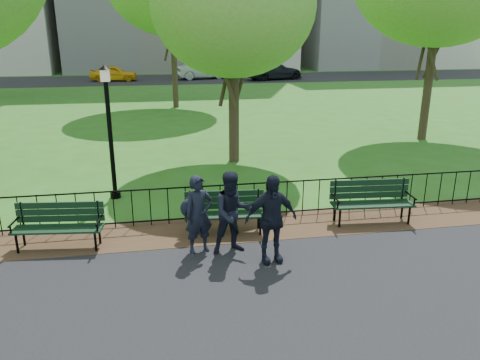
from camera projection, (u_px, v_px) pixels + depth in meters
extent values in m
plane|color=#305917|center=(224.00, 261.00, 9.09)|extent=(120.00, 120.00, 0.00)
cube|color=#342615|center=(215.00, 229.00, 10.49)|extent=(60.00, 1.60, 0.01)
cube|color=black|center=(168.00, 79.00, 41.87)|extent=(70.00, 9.00, 0.01)
cylinder|color=black|center=(211.00, 186.00, 10.69)|extent=(24.00, 0.04, 0.04)
cylinder|color=black|center=(212.00, 217.00, 10.93)|extent=(24.00, 0.04, 0.04)
cylinder|color=black|center=(212.00, 203.00, 10.83)|extent=(0.02, 0.02, 0.90)
cube|color=black|center=(225.00, 215.00, 10.20)|extent=(1.78, 0.62, 0.04)
cube|color=black|center=(224.00, 197.00, 10.33)|extent=(1.74, 0.19, 0.44)
cylinder|color=black|center=(190.00, 229.00, 10.04)|extent=(0.05, 0.05, 0.44)
cylinder|color=black|center=(260.00, 226.00, 10.16)|extent=(0.05, 0.05, 0.44)
cylinder|color=black|center=(191.00, 222.00, 10.37)|extent=(0.05, 0.05, 0.44)
cylinder|color=black|center=(258.00, 220.00, 10.49)|extent=(0.05, 0.05, 0.44)
cylinder|color=black|center=(187.00, 209.00, 10.07)|extent=(0.09, 0.55, 0.04)
cylinder|color=black|center=(263.00, 206.00, 10.21)|extent=(0.09, 0.55, 0.04)
ellipsoid|color=black|center=(189.00, 208.00, 9.97)|extent=(0.40, 0.29, 0.41)
cube|color=black|center=(58.00, 229.00, 9.46)|extent=(1.83, 0.68, 0.04)
cube|color=black|center=(60.00, 209.00, 9.60)|extent=(1.78, 0.25, 0.45)
cylinder|color=black|center=(17.00, 244.00, 9.32)|extent=(0.05, 0.05, 0.45)
cylinder|color=black|center=(96.00, 242.00, 9.40)|extent=(0.05, 0.05, 0.45)
cylinder|color=black|center=(24.00, 236.00, 9.65)|extent=(0.05, 0.05, 0.45)
cylinder|color=black|center=(100.00, 234.00, 9.74)|extent=(0.05, 0.05, 0.45)
cylinder|color=black|center=(14.00, 222.00, 9.36)|extent=(0.10, 0.56, 0.04)
cylinder|color=black|center=(99.00, 220.00, 9.45)|extent=(0.10, 0.56, 0.04)
cube|color=black|center=(373.00, 204.00, 10.72)|extent=(1.91, 0.64, 0.04)
cube|color=black|center=(370.00, 186.00, 10.87)|extent=(1.88, 0.18, 0.47)
cylinder|color=black|center=(340.00, 218.00, 10.54)|extent=(0.05, 0.05, 0.47)
cylinder|color=black|center=(409.00, 215.00, 10.69)|extent=(0.05, 0.05, 0.47)
cylinder|color=black|center=(335.00, 212.00, 10.90)|extent=(0.05, 0.05, 0.47)
cylinder|color=black|center=(402.00, 209.00, 11.05)|extent=(0.05, 0.05, 0.47)
cylinder|color=black|center=(335.00, 198.00, 10.58)|extent=(0.09, 0.59, 0.04)
cylinder|color=black|center=(411.00, 195.00, 10.75)|extent=(0.09, 0.59, 0.04)
cylinder|color=black|center=(116.00, 195.00, 12.48)|extent=(0.27, 0.27, 0.16)
cylinder|color=black|center=(111.00, 141.00, 12.03)|extent=(0.12, 0.12, 3.11)
cube|color=beige|center=(105.00, 75.00, 11.52)|extent=(0.21, 0.21, 0.29)
cone|color=black|center=(104.00, 67.00, 11.46)|extent=(0.31, 0.31, 0.12)
cylinder|color=#2D2116|center=(234.00, 117.00, 15.52)|extent=(0.34, 0.34, 3.05)
ellipsoid|color=olive|center=(233.00, 6.00, 14.46)|extent=(5.13, 5.13, 4.36)
cylinder|color=#2D2116|center=(427.00, 91.00, 18.56)|extent=(0.34, 0.34, 3.93)
cylinder|color=#2D2116|center=(175.00, 70.00, 26.34)|extent=(0.33, 0.33, 4.23)
imported|color=black|center=(199.00, 215.00, 9.23)|extent=(0.67, 0.53, 1.59)
imported|color=black|center=(233.00, 213.00, 9.22)|extent=(0.86, 0.52, 1.68)
imported|color=black|center=(271.00, 219.00, 8.83)|extent=(1.06, 0.52, 1.74)
imported|color=#E9AD13|center=(114.00, 73.00, 40.16)|extent=(4.02, 1.77, 1.35)
imported|color=#9C9FA3|center=(202.00, 70.00, 41.77)|extent=(4.97, 2.76, 1.55)
imported|color=black|center=(274.00, 71.00, 41.37)|extent=(5.64, 3.43, 1.53)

